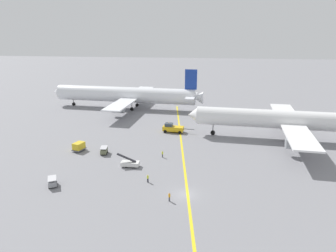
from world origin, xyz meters
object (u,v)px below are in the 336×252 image
object	(u,v)px
ground_crew_ramp_agent_by_cones	(169,197)
gse_belt_loader_portside	(130,163)
gse_baggage_cart_trailing	(52,182)
airliner_being_pushed	(285,120)
ground_crew_wing_walker_right	(162,154)
airliner_at_gate_left	(126,95)
ground_crew_marshaller_foreground	(148,178)
gse_container_dolly_flat	(79,146)
pushback_tug	(173,128)
gse_baggage_cart_near_cluster	(104,150)

from	to	relation	value
ground_crew_ramp_agent_by_cones	gse_belt_loader_portside	bearing A→B (deg)	128.40
gse_baggage_cart_trailing	ground_crew_ramp_agent_by_cones	bearing A→B (deg)	-6.28
airliner_being_pushed	ground_crew_ramp_agent_by_cones	world-z (taller)	airliner_being_pushed
ground_crew_wing_walker_right	airliner_being_pushed	bearing A→B (deg)	29.00
airliner_at_gate_left	ground_crew_marshaller_foreground	size ratio (longest dim) A/B	35.61
gse_container_dolly_flat	ground_crew_marshaller_foreground	bearing A→B (deg)	-35.18
gse_baggage_cart_trailing	ground_crew_wing_walker_right	distance (m)	25.57
gse_baggage_cart_trailing	gse_container_dolly_flat	bearing A→B (deg)	97.56
gse_belt_loader_portside	ground_crew_wing_walker_right	distance (m)	8.94
pushback_tug	ground_crew_ramp_agent_by_cones	world-z (taller)	pushback_tug
ground_crew_marshaller_foreground	gse_container_dolly_flat	bearing A→B (deg)	144.82
airliner_being_pushed	gse_container_dolly_flat	size ratio (longest dim) A/B	14.18
airliner_at_gate_left	ground_crew_wing_walker_right	bearing A→B (deg)	-65.50
ground_crew_ramp_agent_by_cones	airliner_at_gate_left	bearing A→B (deg)	111.05
airliner_being_pushed	ground_crew_wing_walker_right	world-z (taller)	airliner_being_pushed
airliner_being_pushed	gse_container_dolly_flat	world-z (taller)	airliner_being_pushed
gse_container_dolly_flat	ground_crew_ramp_agent_by_cones	distance (m)	33.24
airliner_being_pushed	gse_belt_loader_portside	size ratio (longest dim) A/B	10.67
airliner_being_pushed	gse_baggage_cart_trailing	size ratio (longest dim) A/B	16.68
airliner_being_pushed	gse_baggage_cart_trailing	distance (m)	61.08
airliner_being_pushed	ground_crew_marshaller_foreground	world-z (taller)	airliner_being_pushed
pushback_tug	gse_baggage_cart_trailing	world-z (taller)	pushback_tug
gse_belt_loader_portside	gse_baggage_cart_trailing	size ratio (longest dim) A/B	1.56
ground_crew_marshaller_foreground	ground_crew_ramp_agent_by_cones	size ratio (longest dim) A/B	1.01
pushback_tug	gse_belt_loader_portside	bearing A→B (deg)	-104.03
ground_crew_ramp_agent_by_cones	ground_crew_wing_walker_right	bearing A→B (deg)	102.19
gse_belt_loader_portside	gse_container_dolly_flat	xyz separation A→B (m)	(-15.13, 7.71, 0.35)
pushback_tug	ground_crew_marshaller_foreground	world-z (taller)	pushback_tug
gse_container_dolly_flat	airliner_at_gate_left	bearing A→B (deg)	89.88
airliner_being_pushed	ground_crew_wing_walker_right	bearing A→B (deg)	-151.00
gse_belt_loader_portside	ground_crew_marshaller_foreground	bearing A→B (deg)	-51.43
airliner_being_pushed	ground_crew_marshaller_foreground	size ratio (longest dim) A/B	31.06
airliner_at_gate_left	gse_baggage_cart_trailing	world-z (taller)	airliner_at_gate_left
airliner_at_gate_left	ground_crew_ramp_agent_by_cones	bearing A→B (deg)	-68.95
pushback_tug	gse_container_dolly_flat	xyz separation A→B (m)	(-21.57, -18.09, -0.10)
pushback_tug	ground_crew_wing_walker_right	bearing A→B (deg)	-90.32
gse_baggage_cart_trailing	gse_container_dolly_flat	world-z (taller)	gse_container_dolly_flat
pushback_tug	gse_belt_loader_portside	size ratio (longest dim) A/B	1.91
ground_crew_ramp_agent_by_cones	gse_container_dolly_flat	bearing A→B (deg)	140.68
gse_belt_loader_portside	gse_baggage_cart_trailing	bearing A→B (deg)	-139.57
gse_container_dolly_flat	ground_crew_ramp_agent_by_cones	xyz separation A→B (m)	(25.71, -21.06, -0.30)
gse_belt_loader_portside	gse_baggage_cart_trailing	distance (m)	16.65
airliner_being_pushed	gse_baggage_cart_near_cluster	size ratio (longest dim) A/B	17.73
gse_belt_loader_portside	airliner_at_gate_left	bearing A→B (deg)	105.78
gse_belt_loader_portside	ground_crew_ramp_agent_by_cones	distance (m)	17.04
gse_baggage_cart_near_cluster	ground_crew_ramp_agent_by_cones	size ratio (longest dim) A/B	1.76
ground_crew_wing_walker_right	gse_baggage_cart_trailing	bearing A→B (deg)	-138.02
ground_crew_marshaller_foreground	ground_crew_wing_walker_right	distance (m)	13.10
gse_container_dolly_flat	ground_crew_wing_walker_right	size ratio (longest dim) A/B	2.26
airliner_at_gate_left	gse_belt_loader_portside	distance (m)	55.47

